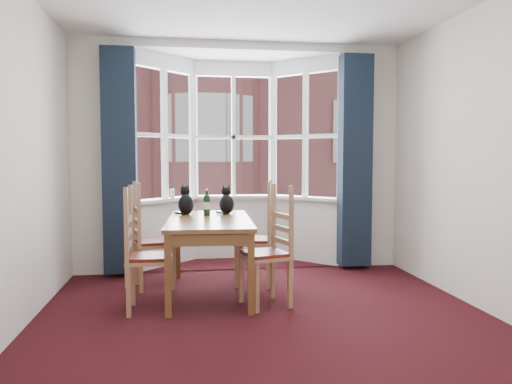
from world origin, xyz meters
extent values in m
plane|color=black|center=(0.00, 0.00, 0.00)|extent=(4.50, 4.50, 0.00)
plane|color=silver|center=(-2.00, 0.00, 1.40)|extent=(0.00, 4.50, 4.50)
plane|color=silver|center=(2.00, 0.00, 1.40)|extent=(0.00, 4.50, 4.50)
plane|color=silver|center=(0.00, -2.25, 1.40)|extent=(4.00, 0.00, 4.00)
cube|color=silver|center=(-1.65, 2.25, 1.40)|extent=(0.70, 0.12, 2.80)
cube|color=silver|center=(1.65, 2.25, 1.40)|extent=(0.70, 0.12, 2.80)
cube|color=#172334|center=(-1.42, 2.07, 1.35)|extent=(0.38, 0.22, 2.60)
cube|color=#172334|center=(1.42, 2.07, 1.35)|extent=(0.38, 0.22, 2.60)
cube|color=brown|center=(-0.44, 1.16, 0.76)|extent=(0.90, 1.58, 0.04)
cube|color=brown|center=(-0.84, 0.46, 0.37)|extent=(0.06, 0.06, 0.74)
cube|color=brown|center=(-0.77, 1.90, 0.37)|extent=(0.06, 0.06, 0.74)
cube|color=brown|center=(-0.11, 0.43, 0.37)|extent=(0.06, 0.06, 0.74)
cube|color=brown|center=(-0.04, 1.87, 0.37)|extent=(0.06, 0.06, 0.74)
cube|color=#A0734D|center=(-1.01, 0.69, 0.48)|extent=(0.40, 0.42, 0.06)
cube|color=#57150E|center=(-1.01, 0.69, 0.49)|extent=(0.36, 0.38, 0.03)
cube|color=#A0734D|center=(-1.01, 1.51, 0.48)|extent=(0.48, 0.49, 0.06)
cube|color=#57150E|center=(-1.01, 1.51, 0.49)|extent=(0.43, 0.45, 0.03)
cube|color=#A0734D|center=(0.06, 0.69, 0.48)|extent=(0.50, 0.51, 0.06)
cube|color=#57150E|center=(0.06, 0.69, 0.49)|extent=(0.45, 0.47, 0.03)
cube|color=#A0734D|center=(0.07, 1.49, 0.48)|extent=(0.49, 0.50, 0.06)
cube|color=#57150E|center=(0.07, 1.49, 0.49)|extent=(0.44, 0.45, 0.03)
ellipsoid|color=black|center=(-0.67, 1.59, 0.88)|extent=(0.19, 0.24, 0.22)
sphere|color=black|center=(-0.67, 1.67, 1.02)|extent=(0.11, 0.11, 0.10)
cone|color=black|center=(-0.70, 1.66, 1.07)|extent=(0.04, 0.04, 0.05)
cone|color=black|center=(-0.65, 1.67, 1.07)|extent=(0.04, 0.04, 0.05)
ellipsoid|color=black|center=(-0.22, 1.59, 0.88)|extent=(0.16, 0.22, 0.21)
sphere|color=black|center=(-0.22, 1.66, 1.01)|extent=(0.10, 0.10, 0.10)
cone|color=black|center=(-0.25, 1.66, 1.06)|extent=(0.04, 0.04, 0.05)
cone|color=black|center=(-0.19, 1.66, 1.06)|extent=(0.04, 0.04, 0.05)
cylinder|color=black|center=(-0.45, 1.44, 0.88)|extent=(0.07, 0.07, 0.20)
sphere|color=black|center=(-0.45, 1.44, 0.97)|extent=(0.07, 0.07, 0.07)
cylinder|color=black|center=(-0.45, 1.44, 1.01)|extent=(0.03, 0.03, 0.09)
cylinder|color=gold|center=(-0.45, 1.44, 1.05)|extent=(0.03, 0.03, 0.02)
cylinder|color=silver|center=(-0.45, 1.44, 0.88)|extent=(0.07, 0.07, 0.08)
cylinder|color=white|center=(-0.84, 2.60, 0.93)|extent=(0.06, 0.06, 0.12)
plane|color=#333335|center=(0.00, 32.25, -6.00)|extent=(80.00, 80.00, 0.00)
cube|color=#9A514F|center=(0.00, 14.25, 1.00)|extent=(18.00, 6.00, 14.00)
cylinder|color=#9A514F|center=(0.00, 11.25, 1.00)|extent=(3.20, 3.20, 14.00)
camera|label=1|loc=(-0.70, -3.88, 1.40)|focal=35.00mm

